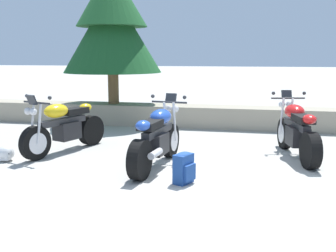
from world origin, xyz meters
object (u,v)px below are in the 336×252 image
(motorcycle_blue_centre, at_px, (157,139))
(rider_backpack, at_px, (184,167))
(motorcycle_yellow_near_left, at_px, (64,127))
(motorcycle_red_far_right, at_px, (297,131))
(pine_tree_far_left, at_px, (112,22))
(rider_helmet, at_px, (6,153))

(motorcycle_blue_centre, relative_size, rider_backpack, 4.39)
(motorcycle_yellow_near_left, distance_m, motorcycle_blue_centre, 2.10)
(motorcycle_yellow_near_left, height_order, motorcycle_red_far_right, same)
(motorcycle_yellow_near_left, relative_size, pine_tree_far_left, 0.55)
(rider_helmet, bearing_deg, motorcycle_yellow_near_left, 48.92)
(motorcycle_red_far_right, distance_m, rider_helmet, 5.26)
(pine_tree_far_left, bearing_deg, motorcycle_blue_centre, -61.10)
(motorcycle_blue_centre, bearing_deg, motorcycle_red_far_right, 25.71)
(rider_backpack, bearing_deg, motorcycle_blue_centre, 126.88)
(rider_helmet, xyz_separation_m, pine_tree_far_left, (0.56, 4.13, 2.59))
(rider_backpack, distance_m, rider_helmet, 3.36)
(motorcycle_yellow_near_left, xyz_separation_m, motorcycle_red_far_right, (4.36, 0.51, 0.00))
(rider_helmet, bearing_deg, motorcycle_red_far_right, 14.79)
(motorcycle_yellow_near_left, height_order, pine_tree_far_left, pine_tree_far_left)
(rider_backpack, relative_size, pine_tree_far_left, 0.13)
(pine_tree_far_left, bearing_deg, rider_backpack, -59.69)
(motorcycle_yellow_near_left, relative_size, motorcycle_red_far_right, 0.97)
(motorcycle_blue_centre, xyz_separation_m, motorcycle_red_far_right, (2.35, 1.13, 0.00))
(motorcycle_red_far_right, distance_m, rider_backpack, 2.61)
(motorcycle_blue_centre, bearing_deg, rider_backpack, -53.12)
(motorcycle_yellow_near_left, distance_m, rider_backpack, 2.95)
(motorcycle_yellow_near_left, xyz_separation_m, motorcycle_blue_centre, (2.00, -0.62, 0.00))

